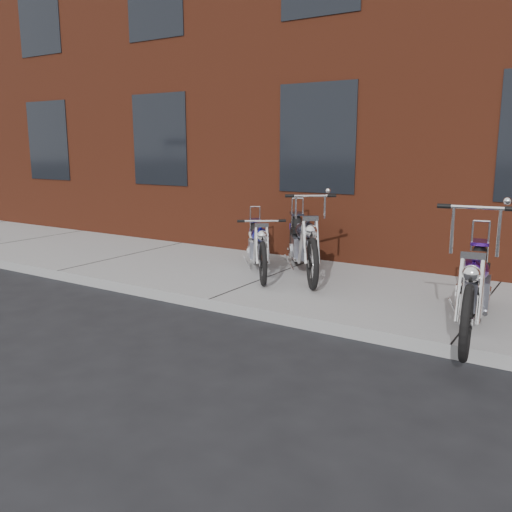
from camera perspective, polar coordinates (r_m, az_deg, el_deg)
The scene contains 6 objects.
ground at distance 7.02m, azimuth -4.96°, elevation -5.74°, with size 120.00×120.00×0.00m, color black.
sidewalk at distance 8.19m, azimuth 1.44°, elevation -2.64°, with size 22.00×3.00×0.15m, color #969696.
building_brick at distance 14.05m, azimuth 16.20°, elevation 18.93°, with size 22.00×10.00×8.00m, color #622614.
chopper_purple at distance 6.14m, azimuth 21.94°, elevation -3.25°, with size 0.63×2.48×1.40m.
chopper_blue at distance 8.33m, azimuth 0.25°, elevation 0.93°, with size 1.41×1.82×0.96m.
chopper_third at distance 8.27m, azimuth 4.99°, elevation 1.20°, with size 1.56×2.11×1.28m.
Camera 1 is at (4.11, -5.30, 2.07)m, focal length 38.00 mm.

